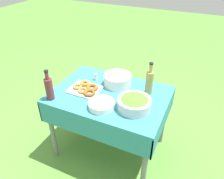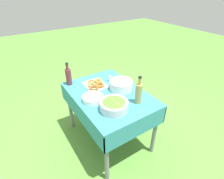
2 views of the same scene
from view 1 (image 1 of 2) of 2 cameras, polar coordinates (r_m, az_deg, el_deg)
The scene contains 9 objects.
ground_plane at distance 2.69m, azimuth -0.48°, elevation -14.81°, with size 14.00×14.00×0.00m, color #568C38.
picnic_table at distance 2.24m, azimuth -0.56°, elevation -3.52°, with size 1.14×0.82×0.77m.
salad_bowl at distance 1.96m, azimuth 5.86°, elevation -3.46°, with size 0.31×0.31×0.12m.
pasta_bowl at distance 2.28m, azimuth 1.51°, elevation 2.82°, with size 0.28×0.28×0.14m.
donut_platter at distance 2.23m, azimuth -6.84°, elevation 0.21°, with size 0.32×0.28×0.05m.
plate_stack at distance 1.98m, azimuth -2.76°, elevation -3.98°, with size 0.24×0.24×0.06m.
olive_oil_bottle at distance 2.15m, azimuth 9.72°, elevation 2.05°, with size 0.08×0.08×0.33m.
wine_bottle at distance 2.12m, azimuth -16.11°, elevation 0.38°, with size 0.08×0.08×0.31m.
salt_shaker at distance 2.40m, azimuth -4.22°, elevation 3.36°, with size 0.04×0.04×0.07m.
Camera 1 is at (-0.78, 1.62, 2.00)m, focal length 35.00 mm.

